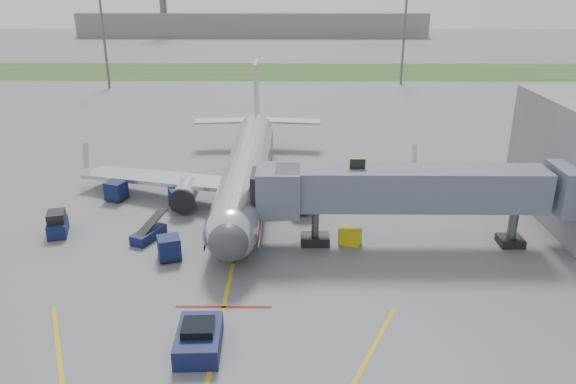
{
  "coord_description": "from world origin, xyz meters",
  "views": [
    {
      "loc": [
        4.33,
        -34.02,
        19.2
      ],
      "look_at": [
        3.89,
        7.77,
        3.2
      ],
      "focal_mm": 35.0,
      "sensor_mm": 36.0,
      "label": 1
    }
  ],
  "objects_px": {
    "airliner": "(247,169)",
    "belt_loader": "(149,234)",
    "pushback_tug": "(199,339)",
    "ramp_worker": "(110,187)",
    "baggage_tug": "(57,224)"
  },
  "relations": [
    {
      "from": "baggage_tug",
      "to": "belt_loader",
      "type": "xyz_separation_m",
      "value": [
        7.48,
        -0.85,
        -0.38
      ]
    },
    {
      "from": "pushback_tug",
      "to": "belt_loader",
      "type": "distance_m",
      "value": 15.21
    },
    {
      "from": "pushback_tug",
      "to": "ramp_worker",
      "type": "bearing_deg",
      "value": 117.47
    },
    {
      "from": "airliner",
      "to": "belt_loader",
      "type": "height_order",
      "value": "airliner"
    },
    {
      "from": "airliner",
      "to": "belt_loader",
      "type": "xyz_separation_m",
      "value": [
        -6.99,
        -9.58,
        -2.18
      ]
    },
    {
      "from": "airliner",
      "to": "ramp_worker",
      "type": "bearing_deg",
      "value": -177.77
    },
    {
      "from": "airliner",
      "to": "belt_loader",
      "type": "relative_size",
      "value": 9.14
    },
    {
      "from": "airliner",
      "to": "ramp_worker",
      "type": "height_order",
      "value": "airliner"
    },
    {
      "from": "belt_loader",
      "to": "ramp_worker",
      "type": "xyz_separation_m",
      "value": [
        -5.79,
        9.08,
        0.46
      ]
    },
    {
      "from": "baggage_tug",
      "to": "pushback_tug",
      "type": "bearing_deg",
      "value": -47.24
    },
    {
      "from": "airliner",
      "to": "belt_loader",
      "type": "distance_m",
      "value": 12.06
    },
    {
      "from": "ramp_worker",
      "to": "airliner",
      "type": "bearing_deg",
      "value": -26.29
    },
    {
      "from": "airliner",
      "to": "pushback_tug",
      "type": "relative_size",
      "value": 8.88
    },
    {
      "from": "baggage_tug",
      "to": "ramp_worker",
      "type": "height_order",
      "value": "baggage_tug"
    },
    {
      "from": "pushback_tug",
      "to": "baggage_tug",
      "type": "relative_size",
      "value": 1.33
    }
  ]
}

